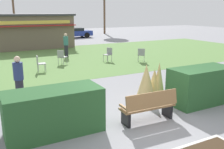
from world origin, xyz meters
TOP-DOWN VIEW (x-y plane):
  - ground_plane at (0.00, 0.00)m, footprint 80.00×80.00m
  - lawn_patch at (0.00, 11.41)m, footprint 36.00×12.00m
  - park_bench at (0.13, 0.19)m, footprint 1.72×0.59m
  - hedge_left at (-2.52, 0.80)m, footprint 2.53×1.10m
  - hedge_right at (2.71, 0.63)m, footprint 2.32×1.10m
  - ornamental_grass_behind_left at (1.12, 1.73)m, footprint 0.77×0.77m
  - ornamental_grass_behind_right at (1.62, 1.89)m, footprint 0.64×0.64m
  - ornamental_grass_behind_center at (1.75, 1.79)m, footprint 0.51×0.51m
  - food_kiosk at (-0.19, 18.17)m, footprint 8.06×4.27m
  - cafe_chair_west at (5.12, 7.84)m, footprint 0.61×0.61m
  - cafe_chair_east at (-1.26, 8.13)m, footprint 0.48×0.48m
  - cafe_chair_center at (3.36, 9.04)m, footprint 0.57×0.57m
  - cafe_chair_north at (0.38, 9.50)m, footprint 0.62×0.62m
  - person_strolling at (1.46, 11.92)m, footprint 0.34×0.34m
  - person_standing at (-2.95, 3.67)m, footprint 0.34×0.34m
  - parked_car_center_slot at (1.66, 24.56)m, footprint 4.34×2.33m
  - parked_car_east_slot at (6.61, 24.56)m, footprint 4.23×2.12m

SIDE VIEW (x-z plane):
  - ground_plane at x=0.00m, z-range 0.00..0.00m
  - lawn_patch at x=0.00m, z-range 0.00..0.01m
  - park_bench at x=0.13m, z-range 0.01..0.96m
  - cafe_chair_west at x=5.12m, z-range 0.08..0.97m
  - cafe_chair_east at x=-1.26m, z-range 0.08..0.97m
  - cafe_chair_center at x=3.36m, z-range 0.08..0.97m
  - cafe_chair_north at x=0.38m, z-range 0.08..0.97m
  - ornamental_grass_behind_right at x=1.62m, z-range 0.00..1.10m
  - hedge_left at x=-2.52m, z-range 0.00..1.21m
  - hedge_right at x=2.71m, z-range 0.00..1.28m
  - parked_car_center_slot at x=1.66m, z-range 0.04..1.24m
  - parked_car_east_slot at x=6.61m, z-range 0.04..1.24m
  - ornamental_grass_behind_left at x=1.12m, z-range 0.00..1.36m
  - ornamental_grass_behind_center at x=1.75m, z-range 0.00..1.37m
  - person_strolling at x=1.46m, z-range 0.02..1.71m
  - person_standing at x=-2.95m, z-range 0.02..1.71m
  - food_kiosk at x=-0.19m, z-range 0.01..2.97m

